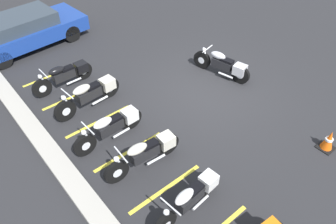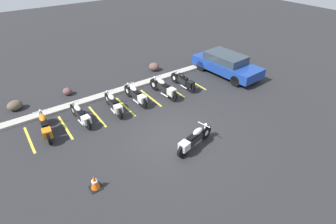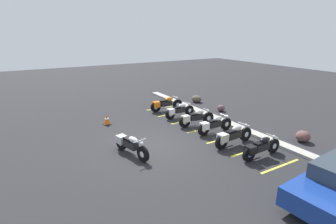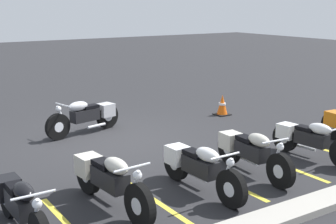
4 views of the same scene
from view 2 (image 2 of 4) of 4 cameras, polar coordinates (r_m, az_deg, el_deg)
ground at (r=11.24m, az=1.30°, el=-5.74°), size 60.00×60.00×0.00m
motorcycle_silver_featured at (r=10.52m, az=5.56°, el=-6.03°), size 2.09×0.78×0.83m
parked_bike_0 at (r=12.32m, az=-25.20°, el=-2.84°), size 0.61×2.18×0.86m
parked_bike_1 at (r=12.54m, az=-18.45°, el=-0.65°), size 0.57×2.02×0.80m
parked_bike_2 at (r=12.93m, az=-11.73°, el=1.71°), size 0.60×2.12×0.83m
parked_bike_3 at (r=13.52m, az=-6.95°, el=3.70°), size 0.59×2.11×0.83m
parked_bike_4 at (r=14.01m, az=-0.83°, el=5.20°), size 0.62×2.21×0.87m
parked_bike_5 at (r=14.86m, az=3.46°, el=6.75°), size 0.58×2.06×0.81m
car_blue at (r=16.78m, az=12.59°, el=10.19°), size 2.10×4.42×1.29m
concrete_curb at (r=14.89m, az=-10.34°, el=4.69°), size 18.00×0.50×0.12m
landscape_rock_0 at (r=17.06m, az=-3.06°, el=9.81°), size 0.90×0.90×0.51m
landscape_rock_1 at (r=15.00m, az=-30.37°, el=1.26°), size 0.89×0.80×0.49m
landscape_rock_2 at (r=15.25m, az=-21.05°, el=4.20°), size 0.66×0.66×0.40m
traffic_cone at (r=9.45m, az=-15.68°, el=-14.53°), size 0.40×0.40×0.59m
stall_line_0 at (r=12.63m, az=-27.94°, el=-5.33°), size 0.10×2.10×0.00m
stall_line_1 at (r=12.74m, az=-21.45°, el=-3.10°), size 0.10×2.10×0.00m
stall_line_2 at (r=13.02m, az=-15.19°, el=-0.91°), size 0.10×2.10×0.00m
stall_line_3 at (r=13.47m, az=-9.28°, el=1.18°), size 0.10×2.10×0.00m
stall_line_4 at (r=14.07m, az=-3.80°, el=3.10°), size 0.10×2.10×0.00m
stall_line_5 at (r=14.80m, az=1.20°, el=4.82°), size 0.10×2.10×0.00m
stall_line_6 at (r=15.65m, az=5.72°, el=6.34°), size 0.10×2.10×0.00m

